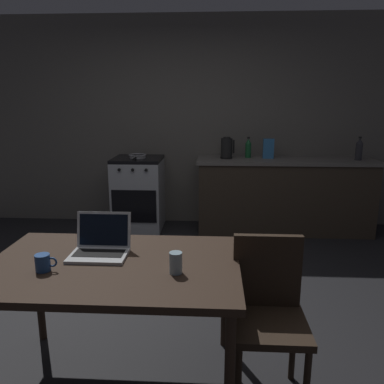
# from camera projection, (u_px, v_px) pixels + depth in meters

# --- Properties ---
(ground_plane) EXTENTS (12.00, 12.00, 0.00)m
(ground_plane) POSITION_uv_depth(u_px,v_px,m) (159.00, 312.00, 3.03)
(ground_plane) COLOR black
(back_wall) EXTENTS (6.40, 0.10, 2.65)m
(back_wall) POSITION_uv_depth(u_px,v_px,m) (206.00, 123.00, 5.04)
(back_wall) COLOR #635E58
(back_wall) RESTS_ON ground_plane
(kitchen_counter) EXTENTS (2.16, 0.64, 0.91)m
(kitchen_counter) POSITION_uv_depth(u_px,v_px,m) (284.00, 195.00, 4.85)
(kitchen_counter) COLOR #382D23
(kitchen_counter) RESTS_ON ground_plane
(stove_oven) EXTENTS (0.60, 0.62, 0.91)m
(stove_oven) POSITION_uv_depth(u_px,v_px,m) (139.00, 193.00, 4.95)
(stove_oven) COLOR #B7BABF
(stove_oven) RESTS_ON ground_plane
(dining_table) EXTENTS (1.38, 0.90, 0.75)m
(dining_table) POSITION_uv_depth(u_px,v_px,m) (114.00, 274.00, 2.14)
(dining_table) COLOR #332319
(dining_table) RESTS_ON ground_plane
(chair) EXTENTS (0.40, 0.40, 0.90)m
(chair) POSITION_uv_depth(u_px,v_px,m) (268.00, 307.00, 2.12)
(chair) COLOR #2D2116
(chair) RESTS_ON ground_plane
(laptop) EXTENTS (0.32, 0.27, 0.22)m
(laptop) POSITION_uv_depth(u_px,v_px,m) (100.00, 247.00, 2.22)
(laptop) COLOR silver
(laptop) RESTS_ON dining_table
(electric_kettle) EXTENTS (0.17, 0.15, 0.26)m
(electric_kettle) POSITION_uv_depth(u_px,v_px,m) (227.00, 148.00, 4.75)
(electric_kettle) COLOR black
(electric_kettle) RESTS_ON kitchen_counter
(bottle) EXTENTS (0.08, 0.08, 0.28)m
(bottle) POSITION_uv_depth(u_px,v_px,m) (359.00, 149.00, 4.61)
(bottle) COLOR #2D2D33
(bottle) RESTS_ON kitchen_counter
(frying_pan) EXTENTS (0.22, 0.39, 0.05)m
(frying_pan) POSITION_uv_depth(u_px,v_px,m) (137.00, 156.00, 4.81)
(frying_pan) COLOR gray
(frying_pan) RESTS_ON stove_oven
(coffee_mug) EXTENTS (0.12, 0.08, 0.09)m
(coffee_mug) POSITION_uv_depth(u_px,v_px,m) (43.00, 263.00, 2.01)
(coffee_mug) COLOR #264C8C
(coffee_mug) RESTS_ON dining_table
(drinking_glass) EXTENTS (0.07, 0.07, 0.11)m
(drinking_glass) POSITION_uv_depth(u_px,v_px,m) (176.00, 263.00, 1.98)
(drinking_glass) COLOR #99B7C6
(drinking_glass) RESTS_ON dining_table
(cereal_box) EXTENTS (0.13, 0.05, 0.24)m
(cereal_box) POSITION_uv_depth(u_px,v_px,m) (268.00, 149.00, 4.74)
(cereal_box) COLOR #3372B2
(cereal_box) RESTS_ON kitchen_counter
(bottle_b) EXTENTS (0.07, 0.07, 0.26)m
(bottle_b) POSITION_uv_depth(u_px,v_px,m) (248.00, 148.00, 4.81)
(bottle_b) COLOR #19592D
(bottle_b) RESTS_ON kitchen_counter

